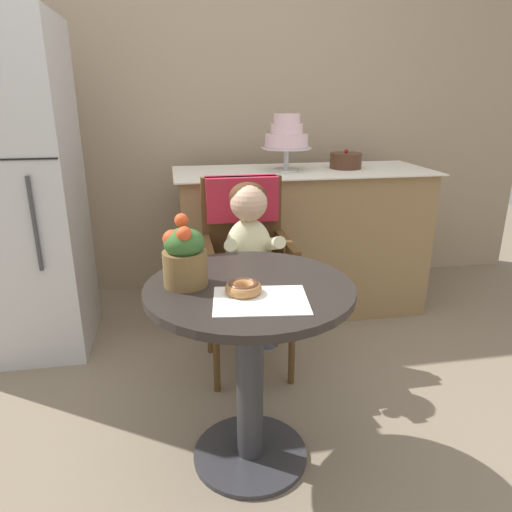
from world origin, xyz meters
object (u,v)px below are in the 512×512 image
object	(u,v)px
wicker_chair	(245,243)
donut_front	(243,288)
refrigerator	(11,194)
flower_vase	(184,255)
round_layer_cake	(346,161)
seated_child	(250,245)
cafe_table	(250,340)
tiered_cake_stand	(287,137)

from	to	relation	value
wicker_chair	donut_front	world-z (taller)	wicker_chair
donut_front	refrigerator	world-z (taller)	refrigerator
donut_front	refrigerator	bearing A→B (deg)	130.93
flower_vase	round_layer_cake	distance (m)	1.66
seated_child	flower_vase	bearing A→B (deg)	-120.40
wicker_chair	refrigerator	xyz separation A→B (m)	(-1.15, 0.37, 0.21)
flower_vase	round_layer_cake	world-z (taller)	round_layer_cake
refrigerator	cafe_table	bearing A→B (deg)	-46.33
flower_vase	refrigerator	distance (m)	1.35
seated_child	tiered_cake_stand	xyz separation A→B (m)	(0.34, 0.73, 0.42)
cafe_table	round_layer_cake	world-z (taller)	round_layer_cake
donut_front	refrigerator	size ratio (longest dim) A/B	0.07
wicker_chair	tiered_cake_stand	distance (m)	0.81
cafe_table	tiered_cake_stand	size ratio (longest dim) A/B	2.19
wicker_chair	refrigerator	size ratio (longest dim) A/B	0.56
flower_vase	tiered_cake_stand	world-z (taller)	tiered_cake_stand
donut_front	tiered_cake_stand	size ratio (longest dim) A/B	0.36
wicker_chair	donut_front	xyz separation A→B (m)	(-0.13, -0.80, 0.10)
tiered_cake_stand	flower_vase	bearing A→B (deg)	-117.49
flower_vase	tiered_cake_stand	xyz separation A→B (m)	(0.66, 1.26, 0.27)
seated_child	round_layer_cake	world-z (taller)	round_layer_cake
flower_vase	tiered_cake_stand	bearing A→B (deg)	62.51
wicker_chair	seated_child	xyz separation A→B (m)	(0.00, -0.16, 0.04)
flower_vase	refrigerator	bearing A→B (deg)	128.26
round_layer_cake	refrigerator	bearing A→B (deg)	-173.20
wicker_chair	tiered_cake_stand	bearing A→B (deg)	65.66
flower_vase	refrigerator	xyz separation A→B (m)	(-0.84, 1.06, 0.02)
wicker_chair	seated_child	size ratio (longest dim) A/B	1.31
wicker_chair	refrigerator	world-z (taller)	refrigerator
seated_child	donut_front	bearing A→B (deg)	-101.39
round_layer_cake	refrigerator	size ratio (longest dim) A/B	0.11
donut_front	flower_vase	size ratio (longest dim) A/B	0.50
seated_child	flower_vase	distance (m)	0.63
cafe_table	seated_child	world-z (taller)	seated_child
round_layer_cake	refrigerator	distance (m)	1.89
cafe_table	wicker_chair	xyz separation A→B (m)	(0.10, 0.73, 0.13)
wicker_chair	flower_vase	world-z (taller)	flower_vase
cafe_table	round_layer_cake	distance (m)	1.62
seated_child	flower_vase	size ratio (longest dim) A/B	3.01
flower_vase	round_layer_cake	xyz separation A→B (m)	(1.04, 1.28, 0.12)
seated_child	round_layer_cake	distance (m)	1.08
wicker_chair	flower_vase	bearing A→B (deg)	-107.77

